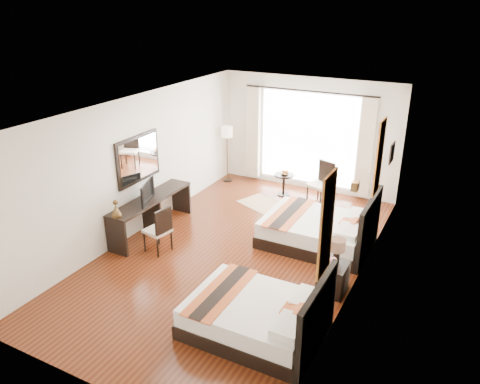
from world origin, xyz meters
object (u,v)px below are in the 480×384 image
at_px(desk_chair, 159,238).
at_px(window_chair, 320,191).
at_px(bed_far, 320,230).
at_px(side_table, 284,185).
at_px(television, 144,191).
at_px(nightstand, 333,278).
at_px(fruit_bowl, 285,174).
at_px(bed_near, 259,316).
at_px(table_lamp, 337,247).
at_px(vase, 333,267).
at_px(floor_lamp, 227,136).
at_px(console_desk, 152,214).

relative_size(desk_chair, window_chair, 0.91).
height_order(bed_far, side_table, bed_far).
xyz_separation_m(television, window_chair, (2.61, 3.16, -0.66)).
distance_m(nightstand, television, 4.02).
relative_size(nightstand, fruit_bowl, 2.64).
bearing_deg(desk_chair, window_chair, -109.53).
distance_m(bed_near, table_lamp, 1.79).
relative_size(vase, television, 0.19).
bearing_deg(floor_lamp, table_lamp, -41.34).
bearing_deg(bed_near, television, 153.45).
xyz_separation_m(table_lamp, vase, (0.04, -0.30, -0.22)).
relative_size(vase, console_desk, 0.06).
bearing_deg(desk_chair, table_lamp, -164.20).
distance_m(console_desk, television, 0.63).
bearing_deg(television, nightstand, -113.16).
distance_m(fruit_bowl, window_chair, 0.97).
distance_m(floor_lamp, fruit_bowl, 1.86).
xyz_separation_m(console_desk, floor_lamp, (-0.01, 3.24, 0.87)).
xyz_separation_m(bed_near, bed_far, (-0.07, 2.93, 0.02)).
bearing_deg(bed_far, window_chair, 108.54).
bearing_deg(fruit_bowl, side_table, 148.45).
bearing_deg(console_desk, television, -84.45).
height_order(vase, desk_chair, desk_chair).
bearing_deg(nightstand, fruit_bowl, 123.86).
distance_m(floor_lamp, window_chair, 2.82).
distance_m(table_lamp, vase, 0.37).
bearing_deg(table_lamp, vase, -82.84).
height_order(bed_far, vase, bed_far).
xyz_separation_m(console_desk, television, (0.02, -0.21, 0.59)).
bearing_deg(television, bed_near, -137.41).
distance_m(vase, floor_lamp, 5.57).
bearing_deg(desk_chair, bed_near, 165.13).
relative_size(bed_near, side_table, 3.55).
xyz_separation_m(side_table, window_chair, (0.95, -0.08, 0.04)).
height_order(nightstand, fruit_bowl, fruit_bowl).
relative_size(nightstand, window_chair, 0.52).
distance_m(vase, window_chair, 3.79).
distance_m(vase, desk_chair, 3.40).
height_order(bed_near, bed_far, bed_far).
height_order(nightstand, desk_chair, desk_chair).
relative_size(bed_near, console_desk, 0.87).
height_order(bed_far, table_lamp, bed_far).
distance_m(table_lamp, window_chair, 3.52).
distance_m(bed_far, floor_lamp, 4.04).
distance_m(bed_near, bed_far, 2.93).
relative_size(television, fruit_bowl, 3.77).
bearing_deg(fruit_bowl, bed_near, -71.54).
bearing_deg(window_chair, side_table, -73.08).
height_order(bed_near, table_lamp, bed_near).
bearing_deg(side_table, desk_chair, -106.22).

